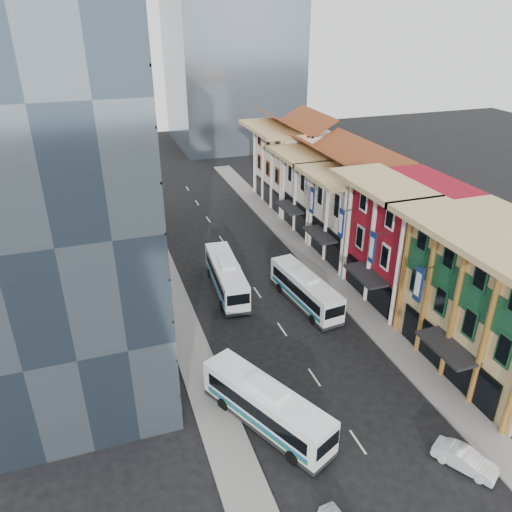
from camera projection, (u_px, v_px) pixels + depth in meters
name	position (u px, v px, depth m)	size (l,w,h in m)	color
ground	(365.00, 453.00, 33.11)	(200.00, 200.00, 0.00)	black
sidewalk_right	(331.00, 279.00, 54.15)	(3.00, 90.00, 0.15)	slate
sidewalk_left	(176.00, 306.00, 49.22)	(3.00, 90.00, 0.15)	slate
shophouse_tan	(499.00, 302.00, 38.71)	(8.00, 14.00, 12.00)	tan
shophouse_red	(409.00, 241.00, 48.86)	(8.00, 10.00, 12.00)	maroon
shophouse_cream_near	(360.00, 216.00, 57.35)	(8.00, 9.00, 10.00)	silver
shophouse_cream_mid	(325.00, 191.00, 64.96)	(8.00, 9.00, 10.00)	silver
shophouse_cream_far	(294.00, 166.00, 73.62)	(8.00, 12.00, 11.00)	silver
office_tower	(57.00, 178.00, 37.54)	(12.00, 26.00, 30.00)	#3B4C5E
office_block_far	(80.00, 186.00, 60.87)	(10.00, 18.00, 14.00)	gray
bus_left_near	(266.00, 405.00, 34.64)	(2.53, 10.81, 3.47)	white
bus_left_far	(226.00, 276.00, 51.34)	(2.54, 10.83, 3.47)	white
bus_right	(305.00, 289.00, 49.06)	(2.44, 10.40, 3.33)	white
sedan_right	(465.00, 460.00, 31.82)	(1.39, 3.99, 1.32)	silver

